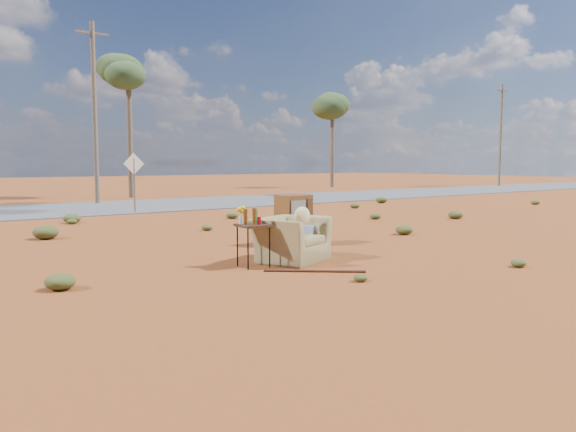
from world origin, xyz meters
TOP-DOWN VIEW (x-y plane):
  - ground at (0.00, 0.00)m, footprint 140.00×140.00m
  - highway at (0.00, 15.00)m, footprint 140.00×7.00m
  - armchair at (-0.12, 0.53)m, footprint 1.64×1.41m
  - tv_unit at (1.15, 2.12)m, footprint 0.71×0.58m
  - side_table at (-1.10, 0.46)m, footprint 0.59×0.59m
  - rusty_bar at (-0.54, -0.61)m, footprint 1.32×1.15m
  - road_sign at (1.50, 12.00)m, footprint 0.78×0.06m
  - eucalyptus_center at (5.00, 21.00)m, footprint 3.20×3.20m
  - eucalyptus_right at (22.00, 24.00)m, footprint 3.20×3.20m
  - utility_pole_center at (2.00, 17.50)m, footprint 1.40×0.20m
  - utility_pole_east at (34.00, 17.50)m, footprint 1.40×0.20m
  - scrub_patch at (-0.82, 4.41)m, footprint 17.49×8.07m

SIDE VIEW (x-z plane):
  - ground at x=0.00m, z-range 0.00..0.00m
  - highway at x=0.00m, z-range 0.00..0.04m
  - rusty_bar at x=-0.54m, z-range 0.00..0.05m
  - scrub_patch at x=-0.82m, z-range -0.03..0.30m
  - armchair at x=-0.12m, z-range -0.04..1.07m
  - side_table at x=-1.10m, z-range 0.25..1.31m
  - tv_unit at x=1.15m, z-range 0.27..1.38m
  - road_sign at x=1.50m, z-range 0.41..2.60m
  - utility_pole_center at x=2.00m, z-range 0.15..8.15m
  - utility_pole_east at x=34.00m, z-range 0.15..8.15m
  - eucalyptus_right at x=22.00m, z-range 2.39..9.49m
  - eucalyptus_center at x=5.00m, z-range 2.63..10.23m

